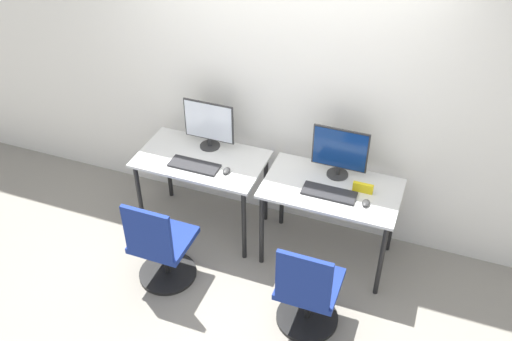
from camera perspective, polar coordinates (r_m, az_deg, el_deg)
The scene contains 13 objects.
ground_plane at distance 4.96m, azimuth -0.52°, elevation -9.21°, with size 20.00×20.00×0.00m, color gray.
wall_back at distance 4.69m, azimuth 2.76°, elevation 9.22°, with size 12.00×0.05×2.80m.
desk_left at distance 4.92m, azimuth -5.46°, elevation 0.39°, with size 1.09×0.63×0.75m.
monitor_left at distance 4.88m, azimuth -4.74°, elevation 4.65°, with size 0.45×0.18×0.44m.
keyboard_left at distance 4.77m, azimuth -6.19°, elevation 0.51°, with size 0.43×0.16×0.02m.
mouse_left at distance 4.68m, azimuth -2.97°, elevation -0.03°, with size 0.06×0.09×0.03m.
office_chair_left at distance 4.65m, azimuth -9.48°, elevation -7.75°, with size 0.48×0.48×0.86m.
desk_right at distance 4.62m, azimuth 7.50°, elevation -2.59°, with size 1.09×0.63×0.75m.
monitor_right at distance 4.57m, azimuth 8.38°, elevation 1.87°, with size 0.45×0.18×0.44m.
keyboard_right at distance 4.49m, azimuth 7.31°, elevation -2.25°, with size 0.43×0.16×0.02m.
mouse_right at distance 4.43m, azimuth 10.93°, elevation -3.22°, with size 0.06×0.09×0.03m.
office_chair_right at distance 4.29m, azimuth 5.16°, elevation -12.19°, with size 0.48×0.48×0.86m.
placard_right at distance 4.53m, azimuth 10.65°, elevation -1.71°, with size 0.16×0.03×0.08m.
Camera 1 is at (1.26, -3.20, 3.58)m, focal length 40.00 mm.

